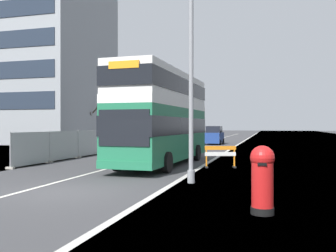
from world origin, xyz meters
name	(u,v)px	position (x,y,z in m)	size (l,w,h in m)	color
ground	(78,194)	(0.64, 0.08, -0.05)	(140.00, 280.00, 0.10)	#38383A
double_decker_bus	(163,116)	(0.97, 9.02, 2.75)	(3.06, 10.98, 5.17)	#1E6B47
lamppost_foreground	(191,77)	(3.84, 3.07, 4.12)	(0.29, 0.70, 8.72)	gray
red_pillar_postbox	(262,176)	(6.61, -1.28, 0.95)	(0.61, 0.61, 1.73)	black
roadworks_barrier	(220,154)	(4.26, 8.45, 0.72)	(1.67, 0.87, 1.14)	orange
construction_site_fence	(78,144)	(-5.93, 11.70, 0.91)	(0.44, 13.80, 1.91)	#A8AAAD
car_oncoming_near	(168,137)	(-3.40, 25.39, 1.04)	(2.03, 4.12, 2.21)	black
car_receding_mid	(214,136)	(0.49, 31.63, 0.99)	(1.97, 4.28, 2.12)	navy
bare_tree_far_verge_near	(91,122)	(-14.79, 30.62, 2.64)	(2.43, 2.15, 4.95)	#4C3D2D
bare_tree_far_verge_mid	(102,123)	(-15.25, 34.48, 2.52)	(2.77, 2.24, 4.89)	#4C3D2D
bare_tree_far_verge_far	(142,126)	(-15.10, 50.25, 2.12)	(3.30, 2.71, 4.29)	#4C3D2D
backdrop_office_block	(18,66)	(-25.78, 30.84, 10.18)	(22.38, 15.15, 20.36)	gray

